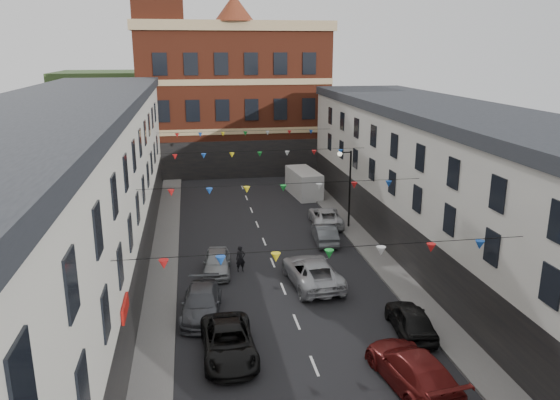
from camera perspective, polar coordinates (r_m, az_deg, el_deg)
ground at (r=28.15m, az=1.75°, el=-12.63°), size 160.00×160.00×0.00m
pavement_left at (r=29.52m, az=-12.57°, el=-11.44°), size 1.80×64.00×0.15m
pavement_right at (r=31.73m, az=13.52°, el=-9.52°), size 1.80×64.00×0.15m
terrace_left at (r=27.42m, az=-23.56°, el=-2.62°), size 8.40×56.00×10.70m
terrace_right at (r=31.47m, az=23.00°, el=-1.27°), size 8.40×56.00×9.70m
civic_building at (r=62.67m, az=-5.01°, el=10.78°), size 20.60×13.30×18.50m
clock_tower at (r=59.40m, az=-12.49°, el=16.79°), size 5.60×5.60×30.00m
distant_hill at (r=86.73m, az=-8.93°, el=9.89°), size 40.00×14.00×10.00m
street_lamp at (r=41.08m, az=7.00°, el=2.23°), size 1.10×0.36×6.00m
car_left_c at (r=25.13m, az=-5.39°, el=-14.59°), size 2.43×5.07×1.39m
car_left_d at (r=28.73m, az=-8.22°, el=-10.62°), size 2.41×4.96×1.39m
car_left_e at (r=33.74m, az=-6.60°, el=-6.48°), size 1.97×4.17×1.38m
car_right_c at (r=23.71m, az=13.72°, el=-16.78°), size 2.89×5.64×1.57m
car_right_d at (r=27.59m, az=13.49°, el=-12.04°), size 2.02×4.30×1.42m
car_right_e at (r=38.75m, az=4.70°, el=-3.49°), size 1.78×4.21×1.35m
car_right_f at (r=42.59m, az=4.77°, el=-1.72°), size 2.72×5.10×1.36m
moving_car at (r=32.00m, az=3.38°, el=-7.46°), size 3.05×5.87×1.58m
white_van at (r=50.87m, az=2.49°, el=1.80°), size 2.62×5.62×2.41m
pedestrian at (r=33.78m, az=-4.14°, el=-6.15°), size 0.65×0.49×1.64m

